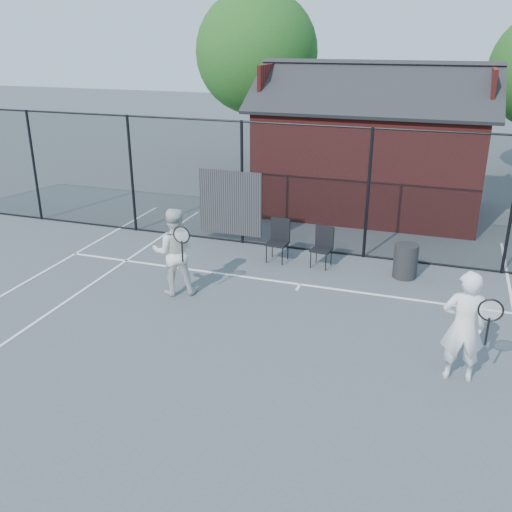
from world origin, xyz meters
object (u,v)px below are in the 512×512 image
(player_front, at_px, (464,326))
(player_back, at_px, (174,252))
(chair_left, at_px, (277,241))
(chair_right, at_px, (321,248))
(clubhouse, at_px, (371,155))
(waste_bin, at_px, (405,261))

(player_front, height_order, player_back, player_back)
(chair_left, distance_m, chair_right, 1.02)
(clubhouse, distance_m, chair_left, 5.20)
(player_front, height_order, waste_bin, player_front)
(player_back, distance_m, waste_bin, 4.86)
(chair_left, bearing_deg, chair_right, 3.52)
(clubhouse, bearing_deg, player_back, -111.09)
(player_front, xyz_separation_m, waste_bin, (-1.10, 3.67, -0.51))
(clubhouse, distance_m, chair_right, 5.05)
(clubhouse, relative_size, player_front, 3.71)
(clubhouse, bearing_deg, chair_left, -105.21)
(clubhouse, height_order, player_back, clubhouse)
(player_back, height_order, chair_right, player_back)
(chair_left, xyz_separation_m, waste_bin, (2.84, 0.00, -0.11))
(clubhouse, relative_size, chair_right, 7.33)
(waste_bin, bearing_deg, chair_right, 180.00)
(player_back, xyz_separation_m, chair_left, (1.43, 2.27, -0.41))
(clubhouse, height_order, chair_right, clubhouse)
(chair_right, xyz_separation_m, waste_bin, (1.82, 0.00, -0.08))
(player_back, height_order, waste_bin, player_back)
(player_front, distance_m, chair_right, 4.71)
(chair_left, bearing_deg, clubhouse, 78.31)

